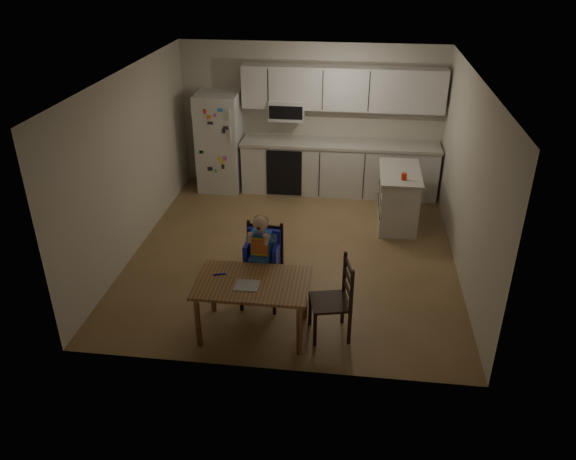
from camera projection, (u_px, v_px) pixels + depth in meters
The scene contains 10 objects.
room at pixel (298, 157), 7.91m from camera, with size 4.52×5.01×2.51m.
refrigerator at pixel (220, 142), 9.74m from camera, with size 0.72×0.70×1.70m, color silver.
kitchen_run at pixel (338, 144), 9.58m from camera, with size 3.37×0.62×2.15m.
kitchen_island at pixel (398, 197), 8.67m from camera, with size 0.61×1.17×0.86m.
red_cup at pixel (404, 176), 8.16m from camera, with size 0.08×0.08×0.10m, color red.
dining_table at pixel (253, 288), 6.16m from camera, with size 1.24×0.80×0.67m.
napkin at pixel (247, 285), 6.05m from camera, with size 0.26×0.23×0.01m, color #A6A6AB.
toddler_spoon at pixel (219, 274), 6.24m from camera, with size 0.02×0.02×0.12m, color #1D22C6.
chair_booster at pixel (262, 250), 6.64m from camera, with size 0.48×0.48×1.19m.
chair_side at pixel (339, 294), 6.14m from camera, with size 0.50×0.50×0.95m.
Camera 1 is at (0.79, -6.97, 4.00)m, focal length 35.00 mm.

